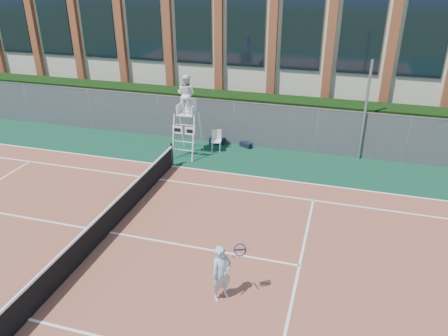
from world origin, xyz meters
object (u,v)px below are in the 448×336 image
(steel_pole, at_px, (365,112))
(tennis_player, at_px, (222,273))
(plastic_chair, at_px, (216,138))
(umpire_chair, at_px, (186,96))

(steel_pole, relative_size, tennis_player, 2.74)
(steel_pole, xyz_separation_m, plastic_chair, (-6.64, -0.85, -1.68))
(umpire_chair, height_order, tennis_player, umpire_chair)
(steel_pole, height_order, umpire_chair, steel_pole)
(plastic_chair, bearing_deg, steel_pole, 7.26)
(umpire_chair, height_order, plastic_chair, umpire_chair)
(steel_pole, bearing_deg, plastic_chair, -172.74)
(steel_pole, height_order, plastic_chair, steel_pole)
(umpire_chair, distance_m, tennis_player, 10.19)
(steel_pole, relative_size, umpire_chair, 1.19)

